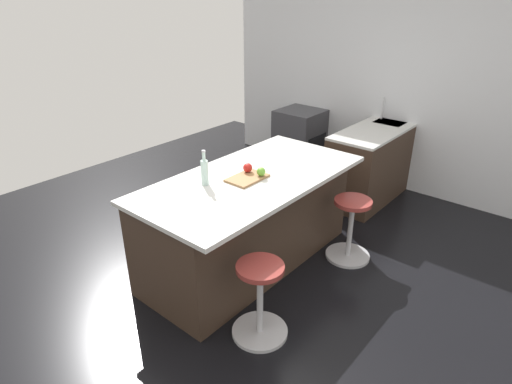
{
  "coord_description": "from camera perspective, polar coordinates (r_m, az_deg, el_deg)",
  "views": [
    {
      "loc": [
        2.53,
        2.12,
        2.47
      ],
      "look_at": [
        -0.17,
        -0.15,
        0.79
      ],
      "focal_mm": 30.28,
      "sensor_mm": 36.0,
      "label": 1
    }
  ],
  "objects": [
    {
      "name": "interior_partition_left",
      "position": [
        5.89,
        18.9,
        13.98
      ],
      "size": [
        0.12,
        5.24,
        2.85
      ],
      "color": "silver",
      "rests_on": "ground_plane"
    },
    {
      "name": "stool_by_window",
      "position": [
        4.35,
        12.32,
        -5.03
      ],
      "size": [
        0.44,
        0.44,
        0.64
      ],
      "color": "#B7B7BC",
      "rests_on": "ground_plane"
    },
    {
      "name": "sink_cabinet",
      "position": [
        5.84,
        16.09,
        4.34
      ],
      "size": [
        1.83,
        0.6,
        1.18
      ],
      "color": "#38281E",
      "rests_on": "ground_plane"
    },
    {
      "name": "oven_range",
      "position": [
        6.41,
        5.78,
        6.91
      ],
      "size": [
        0.6,
        0.61,
        0.87
      ],
      "color": "#38383D",
      "rests_on": "ground_plane"
    },
    {
      "name": "kitchen_island",
      "position": [
        4.11,
        -1.04,
        -3.64
      ],
      "size": [
        2.2,
        1.09,
        0.93
      ],
      "color": "#38281E",
      "rests_on": "ground_plane"
    },
    {
      "name": "stool_middle",
      "position": [
        3.38,
        0.53,
        -14.38
      ],
      "size": [
        0.44,
        0.44,
        0.64
      ],
      "color": "#B7B7BC",
      "rests_on": "ground_plane"
    },
    {
      "name": "apple_green",
      "position": [
        3.83,
        0.67,
        2.7
      ],
      "size": [
        0.08,
        0.08,
        0.08
      ],
      "primitive_type": "sphere",
      "color": "#609E2D",
      "rests_on": "cutting_board"
    },
    {
      "name": "water_bottle",
      "position": [
        3.7,
        -6.81,
        2.72
      ],
      "size": [
        0.06,
        0.06,
        0.31
      ],
      "color": "silver",
      "rests_on": "kitchen_island"
    },
    {
      "name": "apple_red",
      "position": [
        3.91,
        -1.11,
        3.22
      ],
      "size": [
        0.08,
        0.08,
        0.08
      ],
      "primitive_type": "sphere",
      "color": "red",
      "rests_on": "cutting_board"
    },
    {
      "name": "ground_plane",
      "position": [
        4.12,
        0.14,
        -11.29
      ],
      "size": [
        7.43,
        7.43,
        0.0
      ],
      "primitive_type": "plane",
      "color": "black"
    },
    {
      "name": "cutting_board",
      "position": [
        3.83,
        -1.18,
        1.86
      ],
      "size": [
        0.36,
        0.24,
        0.02
      ],
      "primitive_type": "cube",
      "color": "olive",
      "rests_on": "kitchen_island"
    }
  ]
}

